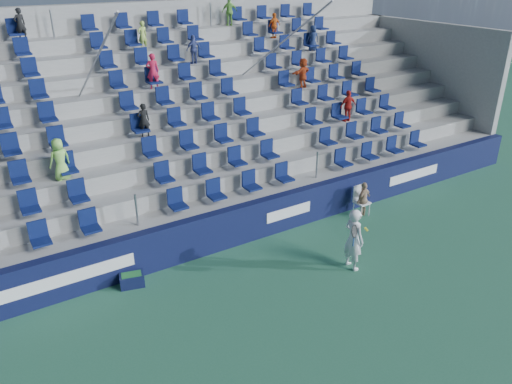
{
  "coord_description": "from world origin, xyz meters",
  "views": [
    {
      "loc": [
        -6.52,
        -7.94,
        7.6
      ],
      "look_at": [
        0.2,
        2.8,
        1.7
      ],
      "focal_mm": 35.0,
      "sensor_mm": 36.0,
      "label": 1
    }
  ],
  "objects": [
    {
      "name": "ball_bin",
      "position": [
        -3.58,
        2.75,
        0.19
      ],
      "size": [
        0.69,
        0.53,
        0.34
      ],
      "color": "#0F1538",
      "rests_on": "ground"
    },
    {
      "name": "line_judge",
      "position": [
        4.1,
        2.5,
        0.59
      ],
      "size": [
        0.75,
        0.46,
        1.19
      ],
      "primitive_type": "imported",
      "rotation": [
        0.0,
        0.0,
        3.4
      ],
      "color": "tan",
      "rests_on": "ground"
    },
    {
      "name": "line_judge_chair",
      "position": [
        4.1,
        2.65,
        0.57
      ],
      "size": [
        0.46,
        0.47,
        1.0
      ],
      "color": "white",
      "rests_on": "ground"
    },
    {
      "name": "sponsor_wall",
      "position": [
        0.0,
        3.15,
        0.6
      ],
      "size": [
        24.0,
        0.32,
        1.2
      ],
      "color": "#10153C",
      "rests_on": "ground"
    },
    {
      "name": "tennis_player",
      "position": [
        1.76,
        0.4,
        0.88
      ],
      "size": [
        0.69,
        0.66,
        1.76
      ],
      "color": "white",
      "rests_on": "ground"
    },
    {
      "name": "grandstand",
      "position": [
        -0.0,
        8.24,
        2.13
      ],
      "size": [
        24.0,
        8.17,
        6.63
      ],
      "color": "#9B9B96",
      "rests_on": "ground"
    },
    {
      "name": "ground",
      "position": [
        0.0,
        0.0,
        0.0
      ],
      "size": [
        70.0,
        70.0,
        0.0
      ],
      "primitive_type": "plane",
      "color": "#2C684A",
      "rests_on": "ground"
    }
  ]
}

